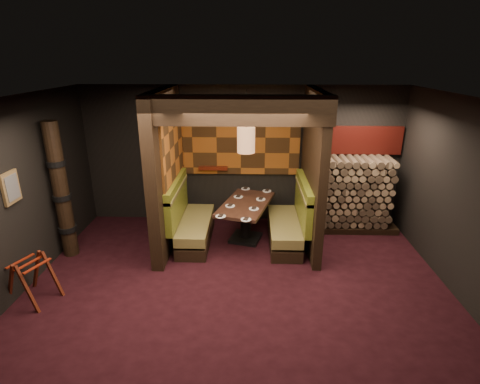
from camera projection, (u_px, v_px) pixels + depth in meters
The scene contains 23 objects.
floor at pixel (237, 293), 5.67m from camera, with size 6.50×5.50×0.02m, color black.
ceiling at pixel (237, 100), 4.68m from camera, with size 6.50×5.50×0.02m, color black.
wall_back at pixel (242, 155), 7.77m from camera, with size 6.50×0.02×2.85m, color black.
wall_front at pixel (222, 356), 2.59m from camera, with size 6.50×0.02×2.85m, color black.
wall_left at pixel (6, 203), 5.27m from camera, with size 0.02×5.50×2.85m, color black.
wall_right at pixel (476, 208), 5.08m from camera, with size 0.02×5.50×2.85m, color black.
partition_left at pixel (166, 170), 6.77m from camera, with size 0.20×2.20×2.85m, color black.
partition_right at pixel (313, 171), 6.74m from camera, with size 0.15×2.10×2.85m, color black.
header_beam at pixel (237, 110), 5.42m from camera, with size 2.85×0.18×0.44m, color black.
tapa_back_panel at pixel (241, 137), 7.59m from camera, with size 2.40×0.06×1.55m, color #9A5018.
tapa_side_panel at pixel (173, 145), 6.78m from camera, with size 0.04×1.85×1.45m, color #9A5018.
lacquer_shelf at pixel (213, 168), 7.77m from camera, with size 0.60×0.12×0.07m, color #57180B.
booth_bench_left at pixel (190, 222), 7.11m from camera, with size 0.68×1.60×1.14m.
booth_bench_right at pixel (290, 223), 7.05m from camera, with size 0.68×1.60×1.14m.
dining_table at pixel (246, 214), 7.13m from camera, with size 1.15×1.61×0.77m.
place_settings at pixel (246, 202), 7.05m from camera, with size 1.03×1.74×0.03m.
pendant_lamp at pixel (246, 140), 6.58m from camera, with size 0.32×0.32×1.10m.
framed_picture at pixel (11, 188), 5.30m from camera, with size 0.05×0.36×0.46m.
luggage_rack at pixel (32, 277), 5.41m from camera, with size 0.79×0.68×0.73m.
totem_column at pixel (61, 192), 6.38m from camera, with size 0.31×0.31×2.40m.
firewood_stack at pixel (355, 194), 7.55m from camera, with size 1.73×0.70×1.50m.
mosaic_header at pixel (356, 140), 7.51m from camera, with size 1.83×0.10×0.56m, color maroon.
bay_front_post at pixel (315, 167), 6.98m from camera, with size 0.08×0.08×2.85m, color black.
Camera 1 is at (0.19, -4.79, 3.38)m, focal length 28.00 mm.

